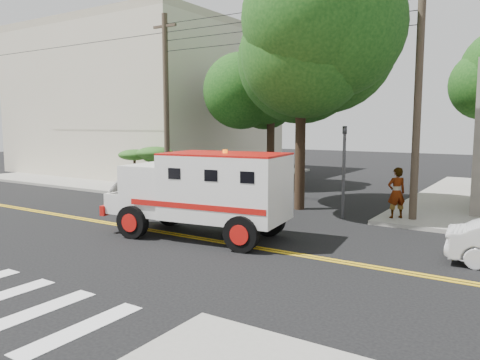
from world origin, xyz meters
The scene contains 12 objects.
ground centered at (0.00, 0.00, 0.00)m, with size 100.00×100.00×0.00m, color black.
sidewalk_nw centered at (-13.50, 13.50, 0.07)m, with size 17.00×17.00×0.15m, color gray.
building_left centered at (-15.50, 15.00, 5.15)m, with size 16.00×14.00×10.00m, color beige.
utility_pole_left centered at (-5.60, 6.00, 4.50)m, with size 0.28×0.28×9.00m, color #382D23.
utility_pole_right centered at (6.30, 6.20, 4.50)m, with size 0.28×0.28×9.00m, color #382D23.
tree_main centered at (1.94, 6.21, 7.20)m, with size 6.08×5.70×9.85m.
tree_left centered at (-2.68, 11.79, 5.73)m, with size 4.48×4.20×7.70m.
traffic_signal centered at (3.80, 5.60, 2.23)m, with size 0.15×0.18×3.60m.
accessibility_sign centered at (-6.20, 6.17, 1.37)m, with size 0.45×0.10×2.02m.
palm_planter centered at (-7.44, 6.62, 1.65)m, with size 3.52×2.63×2.36m.
armored_truck centered at (1.08, 0.21, 1.58)m, with size 6.34×3.13×2.78m.
pedestrian_a centered at (5.72, 6.05, 1.11)m, with size 0.70×0.46×1.92m, color gray.
Camera 1 is at (10.17, -11.71, 3.69)m, focal length 35.00 mm.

